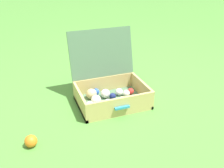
{
  "coord_description": "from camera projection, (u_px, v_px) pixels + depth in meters",
  "views": [
    {
      "loc": [
        -0.65,
        -1.57,
        1.03
      ],
      "look_at": [
        -0.06,
        0.03,
        0.17
      ],
      "focal_mm": 40.54,
      "sensor_mm": 36.0,
      "label": 1
    }
  ],
  "objects": [
    {
      "name": "ground_plane",
      "position": [
        120.0,
        104.0,
        1.98
      ],
      "size": [
        16.0,
        16.0,
        0.0
      ],
      "primitive_type": "plane",
      "color": "#4C8C38"
    },
    {
      "name": "open_suitcase",
      "position": [
        109.0,
        88.0,
        1.98
      ],
      "size": [
        0.53,
        0.51,
        0.53
      ],
      "color": "#4C7051",
      "rests_on": "ground"
    },
    {
      "name": "stray_ball_on_grass",
      "position": [
        31.0,
        141.0,
        1.52
      ],
      "size": [
        0.08,
        0.08,
        0.08
      ],
      "primitive_type": "sphere",
      "color": "orange",
      "rests_on": "ground"
    }
  ]
}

